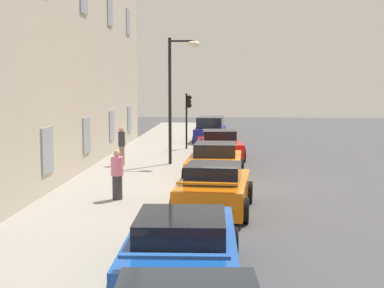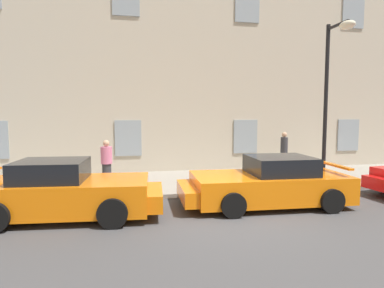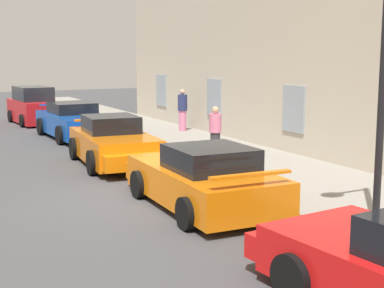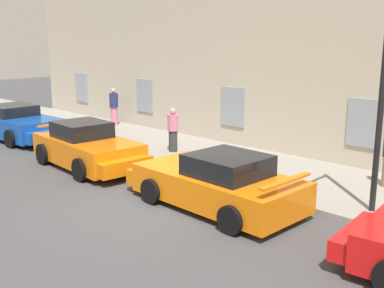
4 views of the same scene
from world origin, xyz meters
name	(u,v)px [view 4 (image 4 of 4)]	position (x,y,z in m)	size (l,w,h in m)	color
ground_plane	(159,202)	(0.00, 0.00, 0.00)	(80.00, 80.00, 0.00)	#444447
sidewalk	(254,168)	(0.00, 4.11, 0.07)	(60.00, 4.22, 0.14)	gray
sportscar_red_lead	(19,124)	(-10.01, 1.14, 0.63)	(5.10, 2.35, 1.40)	#144CB2
sportscar_yellow_flank	(90,149)	(-4.07, 0.65, 0.64)	(4.65, 2.40, 1.47)	orange
sportscar_white_middle	(213,182)	(1.19, 0.77, 0.61)	(4.81, 2.38, 1.41)	orange
street_lamp	(379,44)	(4.39, 2.42, 4.02)	(0.44, 1.42, 5.62)	black
pedestrian_strolling	(114,107)	(-9.17, 5.45, 1.03)	(0.55, 0.55, 1.75)	pink
pedestrian_bystander	(173,130)	(-3.36, 3.73, 0.93)	(0.54, 0.54, 1.58)	#333338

